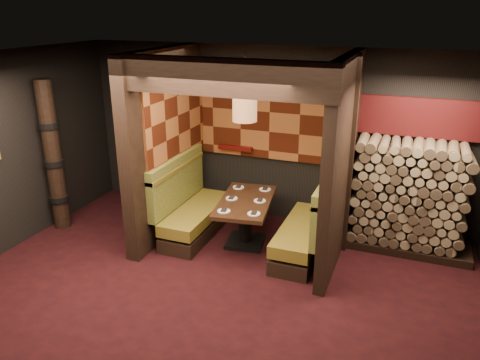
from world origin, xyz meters
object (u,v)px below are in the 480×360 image
at_px(dining_table, 246,214).
at_px(pendant_lamp, 245,105).
at_px(booth_bench_left, 191,210).
at_px(booth_bench_right, 309,229).
at_px(totem_column, 53,157).
at_px(firewood_stack, 414,198).

relative_size(dining_table, pendant_lamp, 1.56).
distance_m(booth_bench_left, booth_bench_right, 1.89).
height_order(totem_column, firewood_stack, totem_column).
bearing_deg(firewood_stack, dining_table, -162.62).
distance_m(booth_bench_right, firewood_stack, 1.58).
relative_size(pendant_lamp, totem_column, 0.39).
distance_m(booth_bench_right, pendant_lamp, 2.00).
xyz_separation_m(booth_bench_right, dining_table, (-0.97, -0.03, 0.08)).
height_order(dining_table, totem_column, totem_column).
bearing_deg(booth_bench_right, pendant_lamp, -175.48).
xyz_separation_m(booth_bench_left, pendant_lamp, (0.93, -0.08, 1.74)).
xyz_separation_m(totem_column, firewood_stack, (5.33, 1.25, -0.37)).
xyz_separation_m(booth_bench_right, firewood_stack, (1.35, 0.70, 0.42)).
bearing_deg(totem_column, dining_table, 9.85).
bearing_deg(pendant_lamp, dining_table, 90.00).
bearing_deg(firewood_stack, pendant_lamp, -161.50).
bearing_deg(dining_table, totem_column, -170.15).
distance_m(booth_bench_right, totem_column, 4.10).
relative_size(booth_bench_right, pendant_lamp, 1.72).
height_order(booth_bench_left, pendant_lamp, pendant_lamp).
distance_m(pendant_lamp, totem_column, 3.20).
height_order(booth_bench_right, firewood_stack, firewood_stack).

